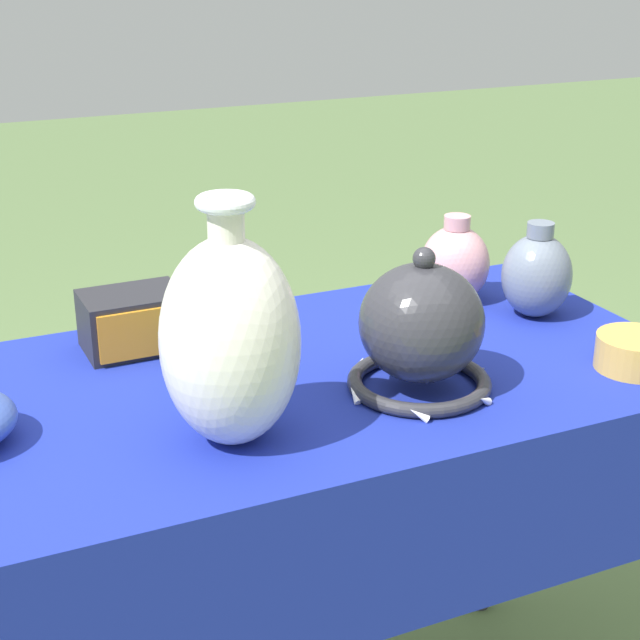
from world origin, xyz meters
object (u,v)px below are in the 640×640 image
mosaic_tile_box (133,321)px  jar_round_teal (227,334)px  vase_dome_bell (421,331)px  pot_squat_ochre (635,352)px  vase_tall_bulbous (230,340)px  jar_round_slate (537,275)px  jar_round_rose (455,263)px

mosaic_tile_box → jar_round_teal: jar_round_teal is taller
vase_dome_bell → pot_squat_ochre: (0.34, -0.07, -0.06)m
vase_dome_bell → pot_squat_ochre: 0.35m
vase_dome_bell → pot_squat_ochre: size_ratio=1.86×
vase_tall_bulbous → jar_round_slate: bearing=18.4°
jar_round_teal → vase_tall_bulbous: bearing=-107.8°
pot_squat_ochre → jar_round_slate: jar_round_slate is taller
vase_dome_bell → pot_squat_ochre: vase_dome_bell is taller
mosaic_tile_box → jar_round_slate: bearing=-12.7°
jar_round_rose → jar_round_teal: 0.50m
jar_round_rose → jar_round_slate: size_ratio=0.95×
mosaic_tile_box → vase_dome_bell: bearing=-43.7°
vase_dome_bell → jar_round_slate: vase_dome_bell is taller
jar_round_teal → pot_squat_ochre: bearing=-23.4°
jar_round_teal → jar_round_slate: bearing=0.3°
vase_dome_bell → mosaic_tile_box: 0.47m
vase_dome_bell → jar_round_slate: size_ratio=1.33×
mosaic_tile_box → jar_round_teal: bearing=-54.4°
jar_round_rose → jar_round_slate: jar_round_slate is taller
mosaic_tile_box → jar_round_rose: (0.59, -0.02, 0.02)m
vase_tall_bulbous → jar_round_teal: vase_tall_bulbous is taller
mosaic_tile_box → pot_squat_ochre: bearing=-30.7°
vase_dome_bell → mosaic_tile_box: (-0.34, 0.32, -0.04)m
jar_round_rose → jar_round_slate: (0.09, -0.12, 0.00)m
jar_round_teal → jar_round_slate: jar_round_slate is taller
vase_dome_bell → jar_round_slate: (0.33, 0.18, -0.02)m
mosaic_tile_box → jar_round_teal: (0.11, -0.15, 0.01)m
pot_squat_ochre → jar_round_rose: bearing=103.8°
jar_round_teal → mosaic_tile_box: bearing=126.2°
vase_tall_bulbous → jar_round_rose: size_ratio=2.09×
vase_tall_bulbous → jar_round_rose: vase_tall_bulbous is taller
vase_tall_bulbous → jar_round_slate: 0.67m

